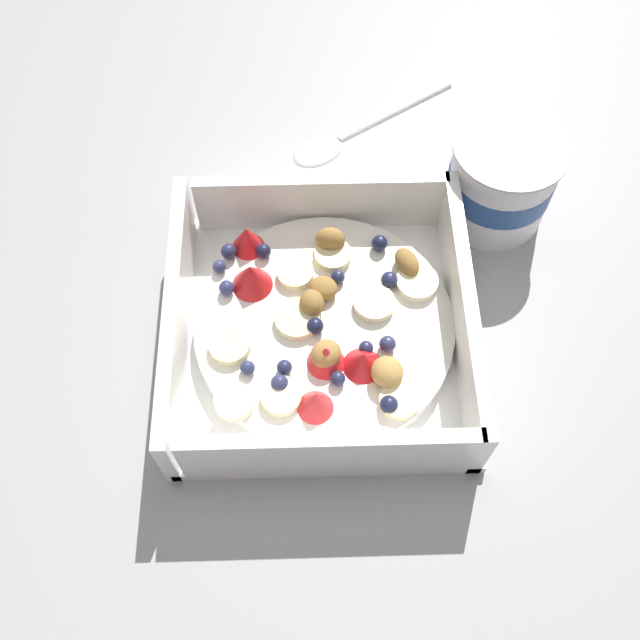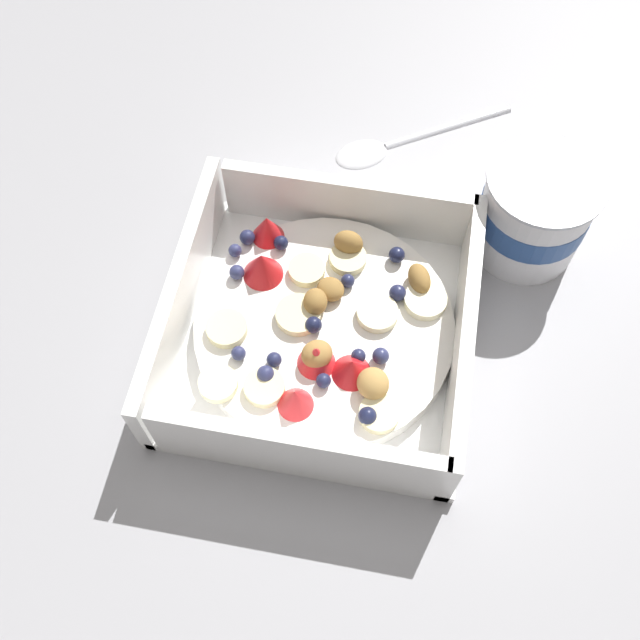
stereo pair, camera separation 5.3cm
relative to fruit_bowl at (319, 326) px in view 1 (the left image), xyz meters
The scene contains 4 objects.
ground_plane 0.02m from the fruit_bowl, 15.26° to the left, with size 2.40×2.40×0.00m, color #9E9EA3.
fruit_bowl is the anchor object (origin of this frame).
spoon 0.20m from the fruit_bowl, behind, with size 0.11×0.16×0.01m.
yogurt_cup 0.19m from the fruit_bowl, 128.64° to the left, with size 0.09×0.09×0.08m.
Camera 1 is at (0.24, -0.01, 0.49)m, focal length 40.72 mm.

